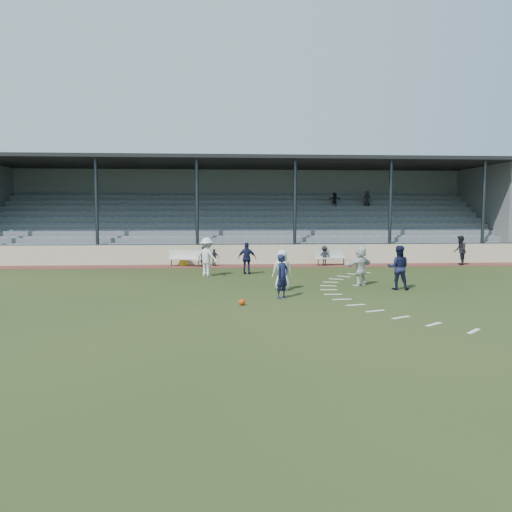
# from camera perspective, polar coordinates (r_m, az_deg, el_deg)

# --- Properties ---
(ground) EXTENTS (90.00, 90.00, 0.00)m
(ground) POSITION_cam_1_polar(r_m,az_deg,el_deg) (19.27, 0.49, -4.50)
(ground) COLOR #283415
(ground) RESTS_ON ground
(cinder_track) EXTENTS (34.00, 2.00, 0.02)m
(cinder_track) POSITION_cam_1_polar(r_m,az_deg,el_deg) (29.66, -1.01, -1.14)
(cinder_track) COLOR #5B2924
(cinder_track) RESTS_ON ground
(retaining_wall) EXTENTS (34.00, 0.18, 1.20)m
(retaining_wall) POSITION_cam_1_polar(r_m,az_deg,el_deg) (30.64, -1.10, 0.17)
(retaining_wall) COLOR beige
(retaining_wall) RESTS_ON ground
(bench_left) EXTENTS (2.03, 1.01, 0.95)m
(bench_left) POSITION_cam_1_polar(r_m,az_deg,el_deg) (29.67, -8.12, -0.07)
(bench_left) COLOR beige
(bench_left) RESTS_ON cinder_track
(bench_right) EXTENTS (2.04, 0.96, 0.95)m
(bench_right) POSITION_cam_1_polar(r_m,az_deg,el_deg) (30.27, 8.53, 0.02)
(bench_right) COLOR beige
(bench_right) RESTS_ON cinder_track
(trash_bin) EXTENTS (0.46, 0.46, 0.74)m
(trash_bin) POSITION_cam_1_polar(r_m,az_deg,el_deg) (30.14, -8.33, -0.37)
(trash_bin) COLOR yellow
(trash_bin) RESTS_ON cinder_track
(football) EXTENTS (0.22, 0.22, 0.22)m
(football) POSITION_cam_1_polar(r_m,az_deg,el_deg) (17.19, -1.63, -5.29)
(football) COLOR #BF360B
(football) RESTS_ON ground
(player_white_lead) EXTENTS (0.88, 0.63, 1.67)m
(player_white_lead) POSITION_cam_1_polar(r_m,az_deg,el_deg) (20.40, 3.01, -1.61)
(player_white_lead) COLOR silver
(player_white_lead) RESTS_ON ground
(player_navy_lead) EXTENTS (0.71, 0.69, 1.64)m
(player_navy_lead) POSITION_cam_1_polar(r_m,az_deg,el_deg) (18.53, 3.02, -2.33)
(player_navy_lead) COLOR #131736
(player_navy_lead) RESTS_ON ground
(player_navy_mid) EXTENTS (1.05, 0.92, 1.83)m
(player_navy_mid) POSITION_cam_1_polar(r_m,az_deg,el_deg) (21.38, 15.97, -1.28)
(player_navy_mid) COLOR #131736
(player_navy_mid) RESTS_ON ground
(player_white_wing) EXTENTS (1.44, 1.27, 1.93)m
(player_white_wing) POSITION_cam_1_polar(r_m,az_deg,el_deg) (25.01, -5.63, -0.10)
(player_white_wing) COLOR silver
(player_white_wing) RESTS_ON ground
(player_navy_wing) EXTENTS (1.03, 0.59, 1.64)m
(player_navy_wing) POSITION_cam_1_polar(r_m,az_deg,el_deg) (25.66, -1.03, -0.28)
(player_navy_wing) COLOR #131736
(player_navy_wing) RESTS_ON ground
(player_white_back) EXTENTS (1.63, 1.32, 1.74)m
(player_white_back) POSITION_cam_1_polar(r_m,az_deg,el_deg) (22.18, 11.83, -1.09)
(player_white_back) COLOR silver
(player_white_back) RESTS_ON ground
(official) EXTENTS (0.98, 1.07, 1.78)m
(official) POSITION_cam_1_polar(r_m,az_deg,el_deg) (32.43, 22.29, 0.61)
(official) COLOR black
(official) RESTS_ON cinder_track
(sub_left_near) EXTENTS (0.47, 0.36, 1.17)m
(sub_left_near) POSITION_cam_1_polar(r_m,az_deg,el_deg) (29.84, -6.06, 0.02)
(sub_left_near) COLOR black
(sub_left_near) RESTS_ON cinder_track
(sub_left_far) EXTENTS (0.64, 0.45, 1.00)m
(sub_left_far) POSITION_cam_1_polar(r_m,az_deg,el_deg) (29.64, -4.79, -0.17)
(sub_left_far) COLOR black
(sub_left_far) RESTS_ON cinder_track
(sub_right) EXTENTS (0.76, 0.44, 1.17)m
(sub_right) POSITION_cam_1_polar(r_m,az_deg,el_deg) (30.14, 7.82, 0.05)
(sub_right) COLOR black
(sub_right) RESTS_ON cinder_track
(grandstand) EXTENTS (34.60, 9.00, 6.61)m
(grandstand) POSITION_cam_1_polar(r_m,az_deg,el_deg) (35.26, -1.45, 3.41)
(grandstand) COLOR slate
(grandstand) RESTS_ON ground
(penalty_arc) EXTENTS (3.89, 14.63, 0.01)m
(penalty_arc) POSITION_cam_1_polar(r_m,az_deg,el_deg) (20.00, 12.38, -4.25)
(penalty_arc) COLOR silver
(penalty_arc) RESTS_ON ground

